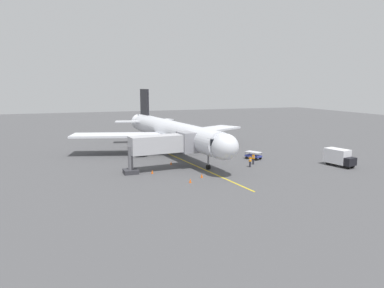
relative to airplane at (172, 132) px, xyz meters
The scene contains 12 objects.
ground_plane 4.81m from the airplane, 86.67° to the right, with size 220.00×220.00×0.00m, color #4C4C4F.
apron_lead_in_line 7.44m from the airplane, 90.25° to the left, with size 0.24×40.00×0.01m, color yellow.
airplane is the anchor object (origin of this frame).
jet_bridge 12.50m from the airplane, 70.08° to the left, with size 11.51×3.89×5.40m.
ground_crew_marshaller 16.78m from the airplane, 118.56° to the left, with size 0.43×0.30×1.71m.
ground_crew_wing_walker 16.24m from the airplane, 125.70° to the left, with size 0.44×0.47×1.71m.
box_truck_near_nose 28.19m from the airplane, 138.45° to the left, with size 2.87×4.91×2.62m.
baggage_cart_portside 15.12m from the airplane, 140.41° to the left, with size 2.42×2.95×1.27m.
safety_cone_nose_left 20.50m from the airplane, 79.40° to the left, with size 0.32×0.32×0.55m, color #F2590F.
safety_cone_nose_right 15.60m from the airplane, 62.23° to the left, with size 0.32×0.32×0.55m, color #F2590F.
safety_cone_wing_port 9.83m from the airplane, 71.80° to the left, with size 0.32×0.32×0.55m, color #F2590F.
safety_cone_wing_starboard 18.33m from the airplane, 85.63° to the left, with size 0.32×0.32×0.55m, color #F2590F.
Camera 1 is at (18.85, 64.62, 12.21)m, focal length 34.01 mm.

